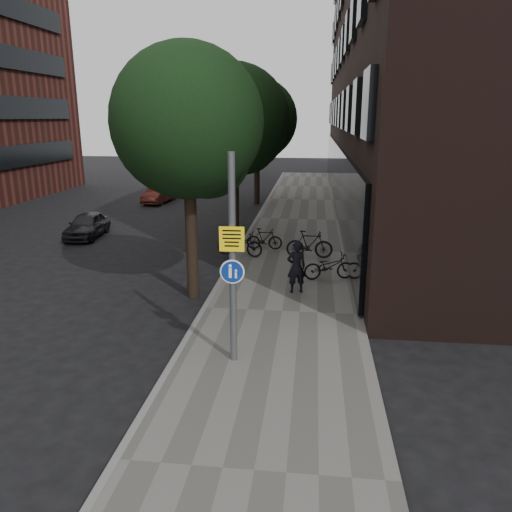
# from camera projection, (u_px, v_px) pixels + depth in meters

# --- Properties ---
(ground) EXTENTS (120.00, 120.00, 0.00)m
(ground) POSITION_uv_depth(u_px,v_px,m) (261.00, 371.00, 11.02)
(ground) COLOR black
(ground) RESTS_ON ground
(sidewalk) EXTENTS (4.50, 60.00, 0.12)m
(sidewalk) POSITION_uv_depth(u_px,v_px,m) (293.00, 252.00, 20.55)
(sidewalk) COLOR #63615B
(sidewalk) RESTS_ON ground
(curb_edge) EXTENTS (0.15, 60.00, 0.13)m
(curb_edge) POSITION_uv_depth(u_px,v_px,m) (239.00, 250.00, 20.79)
(curb_edge) COLOR slate
(curb_edge) RESTS_ON ground
(building_right_dark_brick) EXTENTS (12.00, 40.00, 18.00)m
(building_right_dark_brick) POSITION_uv_depth(u_px,v_px,m) (448.00, 53.00, 28.70)
(building_right_dark_brick) COLOR black
(building_right_dark_brick) RESTS_ON ground
(street_tree_near) EXTENTS (4.40, 4.40, 7.50)m
(street_tree_near) POSITION_uv_depth(u_px,v_px,m) (191.00, 128.00, 14.37)
(street_tree_near) COLOR black
(street_tree_near) RESTS_ON ground
(street_tree_mid) EXTENTS (5.00, 5.00, 7.80)m
(street_tree_mid) POSITION_uv_depth(u_px,v_px,m) (236.00, 124.00, 22.50)
(street_tree_mid) COLOR black
(street_tree_mid) RESTS_ON ground
(street_tree_far) EXTENTS (5.00, 5.00, 7.80)m
(street_tree_far) POSITION_uv_depth(u_px,v_px,m) (258.00, 122.00, 31.11)
(street_tree_far) COLOR black
(street_tree_far) RESTS_ON ground
(signpost) EXTENTS (0.54, 0.15, 4.63)m
(signpost) POSITION_uv_depth(u_px,v_px,m) (233.00, 260.00, 10.70)
(signpost) COLOR #595B5E
(signpost) RESTS_ON sidewalk
(pedestrian) EXTENTS (0.68, 0.54, 1.65)m
(pedestrian) POSITION_uv_depth(u_px,v_px,m) (296.00, 267.00, 15.45)
(pedestrian) COLOR black
(pedestrian) RESTS_ON sidewalk
(parked_bike_facade_near) EXTENTS (1.82, 1.00, 0.90)m
(parked_bike_facade_near) POSITION_uv_depth(u_px,v_px,m) (329.00, 266.00, 16.81)
(parked_bike_facade_near) COLOR black
(parked_bike_facade_near) RESTS_ON sidewalk
(parked_bike_facade_far) EXTENTS (1.80, 0.51, 1.08)m
(parked_bike_facade_far) POSITION_uv_depth(u_px,v_px,m) (309.00, 244.00, 19.35)
(parked_bike_facade_far) COLOR black
(parked_bike_facade_far) RESTS_ON sidewalk
(parked_bike_curb_near) EXTENTS (1.96, 1.00, 0.98)m
(parked_bike_curb_near) POSITION_uv_depth(u_px,v_px,m) (240.00, 244.00, 19.63)
(parked_bike_curb_near) COLOR black
(parked_bike_curb_near) RESTS_ON sidewalk
(parked_bike_curb_far) EXTENTS (1.49, 0.43, 0.89)m
(parked_bike_curb_far) POSITION_uv_depth(u_px,v_px,m) (264.00, 239.00, 20.62)
(parked_bike_curb_far) COLOR black
(parked_bike_curb_far) RESTS_ON sidewalk
(parked_car_near) EXTENTS (1.60, 3.46, 1.15)m
(parked_car_near) POSITION_uv_depth(u_px,v_px,m) (87.00, 225.00, 23.21)
(parked_car_near) COLOR black
(parked_car_near) RESTS_ON ground
(parked_car_mid) EXTENTS (1.57, 3.54, 1.13)m
(parked_car_mid) POSITION_uv_depth(u_px,v_px,m) (159.00, 194.00, 32.57)
(parked_car_mid) COLOR maroon
(parked_car_mid) RESTS_ON ground
(parked_car_far) EXTENTS (2.08, 4.38, 1.23)m
(parked_car_far) POSITION_uv_depth(u_px,v_px,m) (185.00, 185.00, 36.64)
(parked_car_far) COLOR #1C1F33
(parked_car_far) RESTS_ON ground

